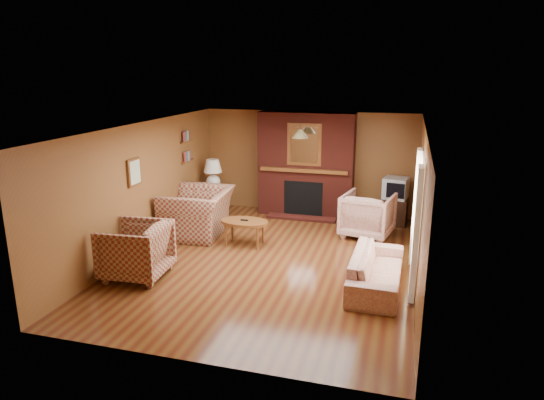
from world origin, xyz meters
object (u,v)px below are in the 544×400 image
(floral_armchair, at_px, (368,215))
(coffee_table, at_px, (244,223))
(tv_stand, at_px, (394,211))
(plaid_armchair, at_px, (136,250))
(plaid_loveseat, at_px, (198,212))
(fireplace, at_px, (306,165))
(side_table, at_px, (214,201))
(crt_tv, at_px, (396,188))
(table_lamp, at_px, (213,173))
(floral_sofa, at_px, (376,270))

(floral_armchair, height_order, coffee_table, floral_armchair)
(floral_armchair, distance_m, tv_stand, 1.11)
(plaid_armchair, xyz_separation_m, coffee_table, (1.23, 1.91, -0.02))
(plaid_loveseat, bearing_deg, fireplace, 131.90)
(coffee_table, relative_size, tv_stand, 1.61)
(side_table, distance_m, crt_tv, 4.20)
(floral_armchair, height_order, side_table, floral_armchair)
(table_lamp, bearing_deg, fireplace, 14.29)
(coffee_table, bearing_deg, fireplace, 72.88)
(plaid_armchair, bearing_deg, plaid_loveseat, 173.31)
(coffee_table, xyz_separation_m, crt_tv, (2.77, 2.14, 0.39))
(plaid_armchair, distance_m, table_lamp, 3.75)
(floral_sofa, height_order, side_table, side_table)
(tv_stand, distance_m, crt_tv, 0.53)
(table_lamp, bearing_deg, coffee_table, -52.43)
(fireplace, distance_m, floral_armchair, 2.07)
(fireplace, xyz_separation_m, side_table, (-2.10, -0.53, -0.88))
(side_table, bearing_deg, floral_armchair, -9.78)
(plaid_armchair, xyz_separation_m, floral_armchair, (3.50, 3.08, -0.01))
(plaid_armchair, bearing_deg, coffee_table, 143.08)
(floral_armchair, distance_m, coffee_table, 2.55)
(fireplace, distance_m, side_table, 2.34)
(fireplace, bearing_deg, coffee_table, -107.12)
(plaid_loveseat, bearing_deg, table_lamp, -175.74)
(plaid_loveseat, distance_m, tv_stand, 4.31)
(coffee_table, distance_m, crt_tv, 3.52)
(floral_armchair, bearing_deg, floral_sofa, 109.58)
(table_lamp, xyz_separation_m, tv_stand, (4.15, 0.35, -0.70))
(fireplace, bearing_deg, tv_stand, -5.15)
(plaid_loveseat, distance_m, table_lamp, 1.58)
(side_table, distance_m, tv_stand, 4.16)
(floral_armchair, relative_size, crt_tv, 1.72)
(plaid_armchair, bearing_deg, crt_tv, 131.24)
(floral_armchair, bearing_deg, side_table, 1.42)
(floral_armchair, xyz_separation_m, tv_stand, (0.50, 0.98, -0.16))
(plaid_armchair, xyz_separation_m, crt_tv, (4.00, 4.05, 0.36))
(coffee_table, relative_size, crt_tv, 1.66)
(plaid_loveseat, height_order, floral_armchair, plaid_loveseat)
(fireplace, height_order, floral_armchair, fireplace)
(side_table, bearing_deg, coffee_table, -52.43)
(fireplace, distance_m, tv_stand, 2.24)
(floral_armchair, bearing_deg, plaid_armchair, 52.55)
(floral_armchair, relative_size, tv_stand, 1.68)
(floral_armchair, bearing_deg, coffee_table, 38.45)
(table_lamp, bearing_deg, floral_sofa, -36.98)
(side_table, bearing_deg, plaid_armchair, -87.68)
(fireplace, distance_m, crt_tv, 2.09)
(coffee_table, height_order, tv_stand, tv_stand)
(plaid_loveseat, relative_size, coffee_table, 1.52)
(fireplace, height_order, crt_tv, fireplace)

